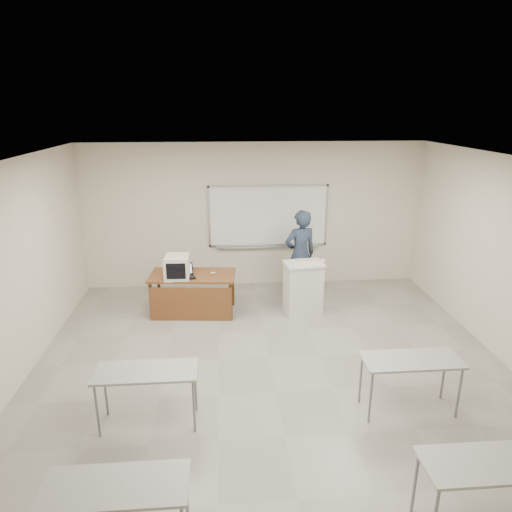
{
  "coord_description": "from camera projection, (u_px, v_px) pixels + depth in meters",
  "views": [
    {
      "loc": [
        -0.69,
        -5.22,
        3.66
      ],
      "look_at": [
        -0.1,
        2.2,
        1.21
      ],
      "focal_mm": 32.0,
      "sensor_mm": 36.0,
      "label": 1
    }
  ],
  "objects": [
    {
      "name": "presenter",
      "position": [
        300.0,
        255.0,
        8.92
      ],
      "size": [
        0.75,
        0.6,
        1.79
      ],
      "primitive_type": "imported",
      "rotation": [
        0.0,
        0.0,
        3.43
      ],
      "color": "black",
      "rests_on": "floor"
    },
    {
      "name": "instructor_desk",
      "position": [
        193.0,
        286.0,
        8.26
      ],
      "size": [
        1.54,
        0.77,
        0.75
      ],
      "rotation": [
        0.0,
        0.0,
        -0.09
      ],
      "color": "maroon",
      "rests_on": "floor"
    },
    {
      "name": "laptop",
      "position": [
        186.0,
        274.0,
        8.16
      ],
      "size": [
        0.31,
        0.29,
        0.23
      ],
      "rotation": [
        0.0,
        0.0,
        0.27
      ],
      "color": "black",
      "rests_on": "instructor_desk"
    },
    {
      "name": "podium",
      "position": [
        303.0,
        287.0,
        8.42
      ],
      "size": [
        0.69,
        0.5,
        0.96
      ],
      "rotation": [
        0.0,
        0.0,
        0.13
      ],
      "color": "#B7B7AD",
      "rests_on": "floor"
    },
    {
      "name": "keyboard",
      "position": [
        311.0,
        261.0,
        8.35
      ],
      "size": [
        0.51,
        0.24,
        0.03
      ],
      "primitive_type": "cube",
      "rotation": [
        0.0,
        0.0,
        -0.15
      ],
      "color": "beige",
      "rests_on": "podium"
    },
    {
      "name": "crt_monitor",
      "position": [
        178.0,
        267.0,
        8.11
      ],
      "size": [
        0.44,
        0.49,
        0.42
      ],
      "rotation": [
        0.0,
        0.0,
        -0.03
      ],
      "color": "beige",
      "rests_on": "instructor_desk"
    },
    {
      "name": "student_desks",
      "position": [
        293.0,
        414.0,
        4.66
      ],
      "size": [
        4.4,
        2.2,
        0.73
      ],
      "color": "gray",
      "rests_on": "floor"
    },
    {
      "name": "whiteboard",
      "position": [
        268.0,
        217.0,
        9.46
      ],
      "size": [
        2.48,
        0.1,
        1.31
      ],
      "color": "white",
      "rests_on": "floor"
    },
    {
      "name": "mouse",
      "position": [
        213.0,
        273.0,
        8.31
      ],
      "size": [
        0.11,
        0.08,
        0.04
      ],
      "primitive_type": "ellipsoid",
      "rotation": [
        0.0,
        0.0,
        -0.16
      ],
      "color": "#ABADB2",
      "rests_on": "instructor_desk"
    },
    {
      "name": "floor",
      "position": [
        276.0,
        392.0,
        6.15
      ],
      "size": [
        7.0,
        8.0,
        0.01
      ],
      "primitive_type": "cube",
      "color": "gray",
      "rests_on": "ground"
    }
  ]
}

